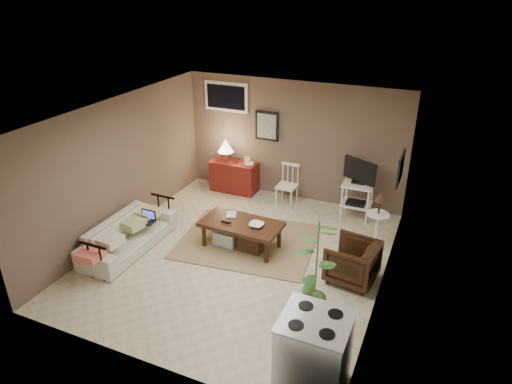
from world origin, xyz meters
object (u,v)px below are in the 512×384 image
at_px(red_console, 233,173).
at_px(side_table, 379,213).
at_px(sofa, 128,230).
at_px(stove, 314,354).
at_px(coffee_table, 241,233).
at_px(tv_stand, 358,188).
at_px(spindle_chair, 287,186).
at_px(armchair, 352,260).
at_px(potted_plant, 316,267).

height_order(red_console, side_table, red_console).
distance_m(sofa, stove, 3.97).
bearing_deg(sofa, side_table, -64.54).
height_order(sofa, stove, stove).
relative_size(coffee_table, tv_stand, 1.17).
bearing_deg(side_table, spindle_chair, 156.07).
relative_size(side_table, armchair, 1.40).
distance_m(red_console, spindle_chair, 1.27).
distance_m(potted_plant, stove, 1.24).
relative_size(tv_stand, potted_plant, 0.79).
relative_size(red_console, armchair, 1.61).
distance_m(coffee_table, potted_plant, 2.06).
xyz_separation_m(red_console, stove, (3.08, -4.30, 0.08)).
bearing_deg(stove, sofa, 157.45).
xyz_separation_m(sofa, side_table, (3.76, 1.79, 0.25)).
xyz_separation_m(coffee_table, sofa, (-1.70, -0.79, 0.08)).
relative_size(coffee_table, potted_plant, 0.92).
xyz_separation_m(red_console, side_table, (3.17, -0.99, 0.22)).
xyz_separation_m(side_table, stove, (-0.10, -3.31, -0.13)).
bearing_deg(red_console, sofa, -101.95).
bearing_deg(tv_stand, side_table, -57.81).
bearing_deg(red_console, stove, -54.44).
xyz_separation_m(spindle_chair, potted_plant, (1.48, -3.01, 0.40)).
distance_m(red_console, armchair, 3.71).
height_order(coffee_table, tv_stand, tv_stand).
bearing_deg(potted_plant, side_table, 78.68).
height_order(tv_stand, armchair, tv_stand).
distance_m(coffee_table, armchair, 1.92).
height_order(sofa, armchair, sofa).
xyz_separation_m(red_console, potted_plant, (2.74, -3.15, 0.39)).
relative_size(spindle_chair, potted_plant, 0.56).
height_order(tv_stand, potted_plant, potted_plant).
distance_m(spindle_chair, side_table, 2.11).
height_order(spindle_chair, side_table, side_table).
bearing_deg(spindle_chair, armchair, -48.77).
relative_size(coffee_table, side_table, 1.38).
height_order(red_console, stove, red_console).
height_order(spindle_chair, stove, stove).
bearing_deg(sofa, potted_plant, -96.28).
bearing_deg(tv_stand, potted_plant, -88.20).
xyz_separation_m(tv_stand, side_table, (0.53, -0.84, -0.01)).
relative_size(spindle_chair, stove, 0.86).
bearing_deg(sofa, red_console, -11.95).
bearing_deg(stove, side_table, 88.31).
relative_size(sofa, spindle_chair, 2.22).
distance_m(red_console, potted_plant, 4.19).
bearing_deg(armchair, potted_plant, -8.18).
height_order(coffee_table, armchair, armchair).
relative_size(red_console, potted_plant, 0.77).
bearing_deg(sofa, stove, -112.55).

